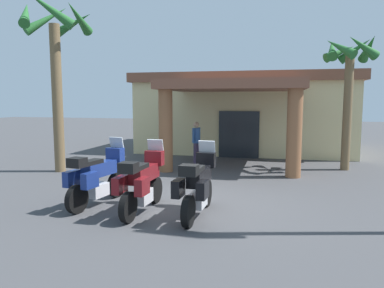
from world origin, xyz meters
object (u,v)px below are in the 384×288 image
at_px(motorcycle_black, 198,185).
at_px(pedestrian, 196,139).
at_px(palm_tree_near_portico, 349,68).
at_px(palm_tree_roadside, 56,48).
at_px(motel_building, 246,112).
at_px(motorcycle_blue, 97,177).
at_px(motorcycle_maroon, 142,182).

xyz_separation_m(motorcycle_black, pedestrian, (-1.73, 6.62, 0.29)).
distance_m(palm_tree_near_portico, palm_tree_roadside, 10.50).
bearing_deg(pedestrian, palm_tree_roadside, 51.32).
distance_m(motel_building, palm_tree_roadside, 10.25).
height_order(motorcycle_black, pedestrian, pedestrian).
bearing_deg(pedestrian, motorcycle_blue, 100.55).
distance_m(motorcycle_black, palm_tree_near_portico, 8.40).
height_order(motorcycle_black, palm_tree_near_portico, palm_tree_near_portico).
relative_size(motorcycle_black, palm_tree_roadside, 0.36).
height_order(motorcycle_maroon, pedestrian, pedestrian).
bearing_deg(motorcycle_blue, palm_tree_roadside, 52.60).
distance_m(motel_building, motorcycle_maroon, 12.07).
height_order(pedestrian, palm_tree_near_portico, palm_tree_near_portico).
distance_m(motorcycle_maroon, palm_tree_near_portico, 9.12).
distance_m(motorcycle_blue, pedestrian, 6.47).
height_order(motorcycle_blue, palm_tree_roadside, palm_tree_roadside).
bearing_deg(pedestrian, motorcycle_maroon, 112.01).
bearing_deg(pedestrian, motel_building, -86.06).
xyz_separation_m(pedestrian, palm_tree_near_portico, (5.66, 0.17, 2.73)).
distance_m(motel_building, motorcycle_black, 11.99).
bearing_deg(pedestrian, motorcycle_black, 123.00).
bearing_deg(motorcycle_blue, motel_building, -2.80).
distance_m(motorcycle_black, pedestrian, 6.85).
bearing_deg(palm_tree_roadside, palm_tree_near_portico, 16.70).
relative_size(palm_tree_near_portico, palm_tree_roadside, 0.79).
bearing_deg(motorcycle_maroon, pedestrian, 4.33).
relative_size(motorcycle_black, palm_tree_near_portico, 0.45).
bearing_deg(palm_tree_near_portico, motorcycle_blue, -134.85).
distance_m(motorcycle_blue, palm_tree_near_portico, 9.74).
xyz_separation_m(motorcycle_black, palm_tree_roadside, (-6.11, 3.78, 3.70)).
height_order(palm_tree_near_portico, palm_tree_roadside, palm_tree_roadside).
bearing_deg(palm_tree_roadside, motorcycle_black, -31.71).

